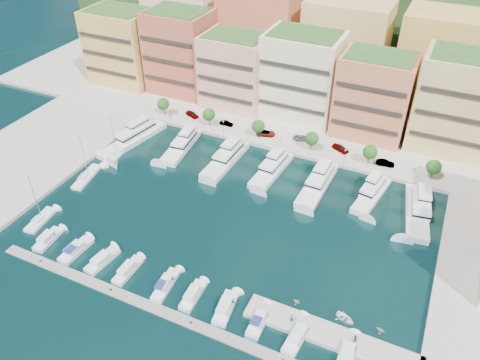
{
  "coord_description": "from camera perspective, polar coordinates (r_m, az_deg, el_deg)",
  "views": [
    {
      "loc": [
        36.55,
        -74.01,
        72.26
      ],
      "look_at": [
        -1.08,
        6.42,
        6.0
      ],
      "focal_mm": 35.0,
      "sensor_mm": 36.0,
      "label": 1
    }
  ],
  "objects": [
    {
      "name": "tree_1",
      "position": [
        140.65,
        -3.82,
        7.96
      ],
      "size": [
        3.8,
        3.8,
        5.65
      ],
      "color": "#473323",
      "rests_on": "north_quay"
    },
    {
      "name": "yacht_0",
      "position": [
        139.55,
        -12.73,
        5.15
      ],
      "size": [
        8.86,
        23.99,
        7.3
      ],
      "color": "white",
      "rests_on": "ground"
    },
    {
      "name": "finger_pier",
      "position": [
        89.27,
        10.96,
        -18.33
      ],
      "size": [
        32.0,
        5.0,
        2.0
      ],
      "primitive_type": "cube",
      "color": "#9E998E",
      "rests_on": "ground"
    },
    {
      "name": "cruiser_5",
      "position": [
        93.2,
        -5.77,
        -13.84
      ],
      "size": [
        2.78,
        7.59,
        2.55
      ],
      "color": "silver",
      "rests_on": "ground"
    },
    {
      "name": "car_4",
      "position": [
        132.88,
        12.14,
        3.82
      ],
      "size": [
        5.33,
        3.83,
        1.69
      ],
      "primitive_type": "imported",
      "rotation": [
        0.0,
        0.0,
        1.15
      ],
      "color": "gray",
      "rests_on": "north_quay"
    },
    {
      "name": "tree_2",
      "position": [
        134.54,
        2.24,
        6.58
      ],
      "size": [
        3.8,
        3.8,
        5.65
      ],
      "color": "#473323",
      "rests_on": "north_quay"
    },
    {
      "name": "car_5",
      "position": [
        129.8,
        17.28,
        1.98
      ],
      "size": [
        4.91,
        2.18,
        1.57
      ],
      "primitive_type": "imported",
      "rotation": [
        0.0,
        0.0,
        1.68
      ],
      "color": "gray",
      "rests_on": "north_quay"
    },
    {
      "name": "cruiser_8",
      "position": [
        87.89,
        7.03,
        -18.37
      ],
      "size": [
        3.45,
        8.59,
        2.55
      ],
      "color": "silver",
      "rests_on": "ground"
    },
    {
      "name": "west_quay",
      "position": [
        138.89,
        -26.19,
        1.16
      ],
      "size": [
        34.0,
        76.0,
        2.0
      ],
      "primitive_type": "cube",
      "color": "#9E998E",
      "rests_on": "ground"
    },
    {
      "name": "cruiser_7",
      "position": [
        89.19,
        2.31,
        -16.81
      ],
      "size": [
        2.69,
        7.34,
        2.66
      ],
      "color": "silver",
      "rests_on": "ground"
    },
    {
      "name": "tree_5",
      "position": [
        127.0,
        22.55,
        1.47
      ],
      "size": [
        3.8,
        3.8,
        5.65
      ],
      "color": "#473323",
      "rests_on": "north_quay"
    },
    {
      "name": "backblock_2",
      "position": [
        161.45,
        12.68,
        15.48
      ],
      "size": [
        26.0,
        18.0,
        30.0
      ],
      "primitive_type": "cube",
      "color": "#DFC976",
      "rests_on": "north_quay"
    },
    {
      "name": "tender_2",
      "position": [
        91.75,
        12.68,
        -16.15
      ],
      "size": [
        4.46,
        3.81,
        0.78
      ],
      "primitive_type": "imported",
      "rotation": [
        0.0,
        0.0,
        1.22
      ],
      "color": "white",
      "rests_on": "ground"
    },
    {
      "name": "apartment_5",
      "position": [
        138.8,
        25.15,
        8.46
      ],
      "size": [
        22.0,
        16.5,
        26.8
      ],
      "color": "#DFC976",
      "rests_on": "north_quay"
    },
    {
      "name": "yacht_3",
      "position": [
        123.51,
        3.99,
        1.51
      ],
      "size": [
        6.16,
        18.21,
        7.3
      ],
      "color": "white",
      "rests_on": "ground"
    },
    {
      "name": "cruiser_6",
      "position": [
        90.94,
        -1.8,
        -15.35
      ],
      "size": [
        3.68,
        8.26,
        2.55
      ],
      "color": "silver",
      "rests_on": "ground"
    },
    {
      "name": "lamppost_3",
      "position": [
        126.87,
        12.67,
        3.09
      ],
      "size": [
        0.3,
        0.3,
        4.2
      ],
      "color": "black",
      "rests_on": "north_quay"
    },
    {
      "name": "tender_3",
      "position": [
        91.75,
        16.77,
        -17.09
      ],
      "size": [
        1.97,
        1.81,
        0.86
      ],
      "primitive_type": "imported",
      "rotation": [
        0.0,
        0.0,
        1.29
      ],
      "color": "beige",
      "rests_on": "ground"
    },
    {
      "name": "apartment_3",
      "position": [
        144.15,
        7.55,
        12.49
      ],
      "size": [
        22.0,
        16.5,
        25.8
      ],
      "color": "beige",
      "rests_on": "north_quay"
    },
    {
      "name": "tree_3",
      "position": [
        130.12,
        8.74,
        5.01
      ],
      "size": [
        3.8,
        3.8,
        5.65
      ],
      "color": "#473323",
      "rests_on": "north_quay"
    },
    {
      "name": "cruiser_0",
      "position": [
        111.54,
        -22.37,
        -6.71
      ],
      "size": [
        3.27,
        7.64,
        2.55
      ],
      "color": "silver",
      "rests_on": "ground"
    },
    {
      "name": "yacht_1",
      "position": [
        133.79,
        -7.08,
        4.29
      ],
      "size": [
        6.92,
        18.8,
        7.3
      ],
      "color": "white",
      "rests_on": "ground"
    },
    {
      "name": "yacht_5",
      "position": [
        119.29,
        15.81,
        -1.46
      ],
      "size": [
        6.82,
        17.04,
        7.3
      ],
      "color": "white",
      "rests_on": "ground"
    },
    {
      "name": "ground",
      "position": [
        109.7,
        -0.91,
        -4.47
      ],
      "size": [
        400.0,
        400.0,
        0.0
      ],
      "primitive_type": "plane",
      "color": "black",
      "rests_on": "ground"
    },
    {
      "name": "sailboat_2",
      "position": [
        134.19,
        -14.87,
        2.94
      ],
      "size": [
        3.97,
        9.58,
        13.2
      ],
      "color": "white",
      "rests_on": "ground"
    },
    {
      "name": "yacht_6",
      "position": [
        117.68,
        20.84,
        -3.27
      ],
      "size": [
        8.12,
        20.69,
        7.3
      ],
      "color": "white",
      "rests_on": "ground"
    },
    {
      "name": "sailboat_1",
      "position": [
        127.66,
        -18.18,
        0.32
      ],
      "size": [
        4.73,
        11.22,
        13.2
      ],
      "color": "white",
      "rests_on": "ground"
    },
    {
      "name": "apartment_0",
      "position": [
        171.37,
        -14.14,
        15.54
      ],
      "size": [
        22.0,
        16.5,
        24.8
      ],
      "color": "#E9B555",
      "rests_on": "north_quay"
    },
    {
      "name": "sailboat_0",
      "position": [
        117.61,
        -23.13,
        -4.54
      ],
      "size": [
        3.85,
        8.89,
        13.2
      ],
      "color": "white",
      "rests_on": "ground"
    },
    {
      "name": "apartment_4",
      "position": [
        138.51,
        15.98,
        9.86
      ],
      "size": [
        20.0,
        15.5,
        23.8
      ],
      "color": "#BC6946",
      "rests_on": "north_quay"
    },
    {
      "name": "lamppost_2",
      "position": [
        130.72,
        5.06,
        5.01
      ],
      "size": [
        0.3,
        0.3,
        4.2
      ],
      "color": "black",
      "rests_on": "north_quay"
    },
    {
      "name": "cruiser_1",
      "position": [
        106.84,
        -19.41,
        -8.07
      ],
      "size": [
        3.24,
        8.28,
        2.66
      ],
      "color": "silver",
      "rests_on": "ground"
    },
    {
      "name": "south_pontoon",
      "position": [
        93.39,
        -10.97,
        -14.92
      ],
      "size": [
        72.0,
        2.2,
        0.35
      ],
      "primitive_type": "cube",
      "color": "gray",
      "rests_on": "ground"
    },
    {
      "name": "car_3",
      "position": [
        135.91,
        7.54,
        5.12
      ],
      "size": [
        5.34,
        3.67,
        1.44
      ],
      "primitive_type": "imported",
      "rotation": [
        0.0,
        0.0,
        1.94
      ],
      "color": "gray",
      "rests_on": "north_quay"
    },
    {
      "name": "lamppost_1",
      "position": [
        136.85,
        -2.03,
        6.7
      ],
      "size": [
        0.3,
        0.3,
        4.2
      ],
      "color": "black",
      "rests_on": "north_quay"
    },
    {
      "name": "yacht_4",
      "position": [
        119.78,
        9.51,
        -0.31
      ],
      "size": [
        5.68,
        20.16,
        7.3
      ],
      "color": "white",
      "rests_on": "ground"
    },
    {
      "name": "backblock_1",
      "position": [
        169.88,
        2.47,
        17.36
      ],
      "size": [
        26.0,
        18.0,
        30.0
      ],
      "primitive_type": "cube",
      "color": "#BC6946",
      "rests_on": "north_quay"
    },
    {
      "name": "cruiser_2",
      "position": [
        102.94,
        -16.45,
        -9.39
      ],
      "size": [
        3.7,
        8.34,
        2.55
      ],
      "color": "silver",
      "rests_on": "ground"
    },
    {
      "name": "backblock_0",
      "position": [
        182.9,
        -6.69,
        18.58
      ],
      "size": [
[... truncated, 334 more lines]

